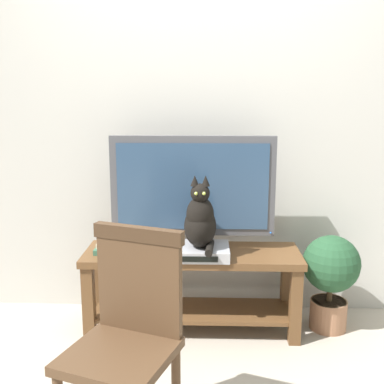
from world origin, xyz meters
TOP-DOWN VIEW (x-y plane):
  - ground_plane at (0.00, 0.00)m, footprint 12.00×12.00m
  - back_wall at (0.00, 0.91)m, footprint 7.00×0.12m
  - tv_stand at (-0.07, 0.51)m, footprint 1.36×0.44m
  - tv at (-0.07, 0.59)m, footprint 1.04×0.20m
  - media_box at (-0.02, 0.42)m, footprint 0.36×0.29m
  - cat at (-0.02, 0.41)m, footprint 0.20×0.34m
  - wooden_chair at (-0.30, -0.55)m, footprint 0.52×0.52m
  - book_stack at (-0.56, 0.49)m, footprint 0.25×0.17m
  - potted_plant at (0.81, 0.54)m, footprint 0.36×0.36m

SIDE VIEW (x-z plane):
  - ground_plane at x=0.00m, z-range 0.00..0.00m
  - tv_stand at x=-0.07m, z-range 0.10..0.63m
  - potted_plant at x=0.81m, z-range 0.06..0.69m
  - book_stack at x=-0.56m, z-range 0.53..0.59m
  - media_box at x=-0.02m, z-range 0.53..0.59m
  - wooden_chair at x=-0.30m, z-range 0.08..1.04m
  - cat at x=-0.02m, z-range 0.54..0.98m
  - tv at x=-0.07m, z-range 0.55..1.28m
  - back_wall at x=0.00m, z-range 0.00..2.80m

